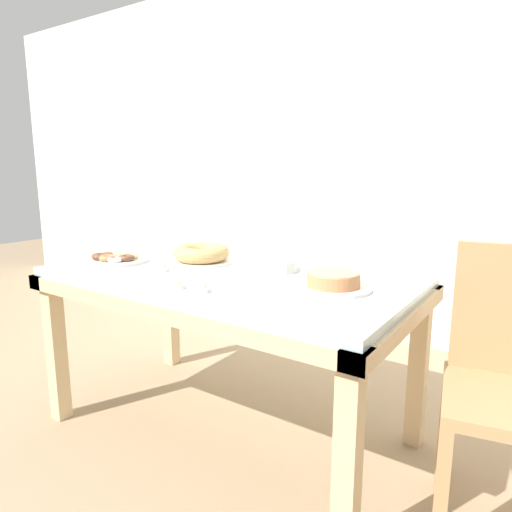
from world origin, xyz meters
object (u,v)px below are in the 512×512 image
(cake_chocolate_round, at_px, (333,282))
(plate_stack, at_px, (276,264))
(tealight_left_edge, at_px, (206,289))
(tealight_near_cakes, at_px, (283,259))
(tealight_near_front, at_px, (181,286))
(pastry_platter, at_px, (117,258))
(tealight_right_edge, at_px, (165,269))
(cake_golden_bundt, at_px, (202,254))

(cake_chocolate_round, distance_m, plate_stack, 0.37)
(tealight_left_edge, xyz_separation_m, tealight_near_cakes, (-0.05, 0.62, 0.00))
(plate_stack, bearing_deg, cake_chocolate_round, -23.41)
(tealight_near_cakes, xyz_separation_m, tealight_near_front, (-0.06, -0.64, 0.00))
(pastry_platter, xyz_separation_m, tealight_right_edge, (0.34, -0.02, -0.01))
(tealight_left_edge, bearing_deg, cake_chocolate_round, 39.49)
(cake_golden_bundt, xyz_separation_m, tealight_left_edge, (0.35, -0.38, -0.03))
(pastry_platter, height_order, plate_stack, plate_stack)
(cake_chocolate_round, bearing_deg, tealight_left_edge, -140.51)
(tealight_right_edge, bearing_deg, plate_stack, 37.60)
(tealight_right_edge, bearing_deg, tealight_near_cakes, 56.43)
(tealight_left_edge, bearing_deg, plate_stack, 87.25)
(plate_stack, bearing_deg, tealight_near_cakes, 112.09)
(cake_golden_bundt, relative_size, tealight_near_cakes, 7.52)
(cake_golden_bundt, relative_size, plate_stack, 1.43)
(plate_stack, relative_size, tealight_near_front, 5.25)
(plate_stack, relative_size, tealight_left_edge, 5.25)
(tealight_right_edge, bearing_deg, pastry_platter, 176.60)
(tealight_near_cakes, bearing_deg, cake_chocolate_round, -38.08)
(cake_chocolate_round, relative_size, tealight_left_edge, 7.19)
(tealight_right_edge, bearing_deg, cake_golden_bundt, 87.09)
(pastry_platter, xyz_separation_m, plate_stack, (0.72, 0.28, 0.01))
(plate_stack, distance_m, tealight_right_edge, 0.48)
(plate_stack, distance_m, tealight_near_front, 0.48)
(cake_chocolate_round, xyz_separation_m, pastry_platter, (-1.07, -0.13, -0.01))
(plate_stack, xyz_separation_m, tealight_left_edge, (-0.02, -0.45, -0.01))
(cake_golden_bundt, distance_m, tealight_near_front, 0.47)
(tealight_right_edge, bearing_deg, cake_chocolate_round, 11.52)
(cake_golden_bundt, relative_size, pastry_platter, 0.98)
(cake_chocolate_round, distance_m, pastry_platter, 1.07)
(cake_golden_bundt, xyz_separation_m, plate_stack, (0.37, 0.07, -0.01))
(tealight_near_cakes, height_order, tealight_near_front, same)
(tealight_left_edge, relative_size, tealight_near_cakes, 1.00)
(cake_golden_bundt, bearing_deg, tealight_right_edge, -92.91)
(cake_golden_bundt, distance_m, plate_stack, 0.38)
(tealight_near_cakes, bearing_deg, pastry_platter, -145.36)
(cake_golden_bundt, distance_m, tealight_left_edge, 0.52)
(cake_chocolate_round, distance_m, cake_golden_bundt, 0.72)
(cake_golden_bundt, height_order, pastry_platter, cake_golden_bundt)
(tealight_near_cakes, bearing_deg, tealight_near_front, -95.17)
(cake_chocolate_round, distance_m, tealight_near_front, 0.57)
(cake_golden_bundt, bearing_deg, tealight_near_cakes, 38.73)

